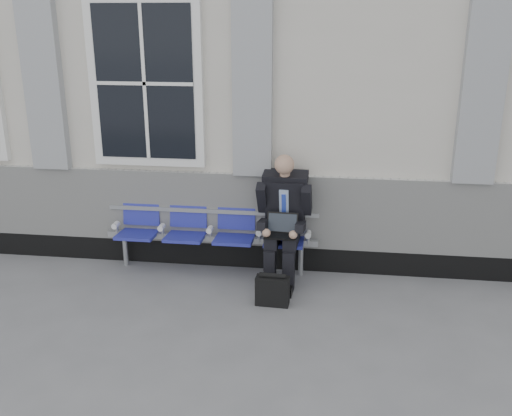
# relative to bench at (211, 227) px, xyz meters

# --- Properties ---
(ground) EXTENTS (70.00, 70.00, 0.00)m
(ground) POSITION_rel_bench_xyz_m (-1.10, -1.32, -0.55)
(ground) COLOR slate
(ground) RESTS_ON ground
(station_building) EXTENTS (14.40, 4.40, 4.49)m
(station_building) POSITION_rel_bench_xyz_m (-1.12, 2.15, 1.67)
(station_building) COLOR beige
(station_building) RESTS_ON ground
(bench) EXTENTS (2.60, 0.47, 0.91)m
(bench) POSITION_rel_bench_xyz_m (0.00, 0.00, 0.00)
(bench) COLOR #9EA0A3
(bench) RESTS_ON ground
(businessman) EXTENTS (0.64, 0.86, 1.52)m
(businessman) POSITION_rel_bench_xyz_m (0.89, -0.14, 0.26)
(businessman) COLOR black
(businessman) RESTS_ON ground
(briefcase) EXTENTS (0.37, 0.17, 0.37)m
(briefcase) POSITION_rel_bench_xyz_m (0.84, -0.82, -0.38)
(briefcase) COLOR black
(briefcase) RESTS_ON ground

